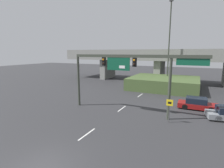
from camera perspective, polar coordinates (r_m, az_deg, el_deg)
The scene contains 8 objects.
ground_plane at distance 12.25m, azimuth -21.75°, elevation -23.75°, with size 160.00×160.00×0.00m, color #2D2D30.
lane_markings at distance 24.70m, azimuth 6.63°, elevation -5.55°, with size 0.14×24.76×0.01m.
signal_gantry at distance 18.96m, azimuth 5.18°, elevation 5.63°, with size 14.60×0.44×6.49m.
speed_limit_sign at distance 17.73m, azimuth 18.24°, elevation -7.25°, with size 0.60×0.11×2.34m.
highway_light_pole_near at distance 36.03m, azimuth 18.14°, elevation 12.61°, with size 0.70×0.36×16.21m.
overpass_bridge at distance 41.49m, azimuth 15.38°, elevation 7.74°, with size 47.22×7.75×7.36m.
grass_embankment at distance 34.01m, azimuth 16.51°, elevation 0.30°, with size 12.07×9.95×2.14m.
parked_sedan_near_right at distance 23.40m, azimuth 26.05°, elevation -5.82°, with size 4.43×1.91×1.39m.
Camera 1 is at (7.86, -6.57, 6.72)m, focal length 28.00 mm.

